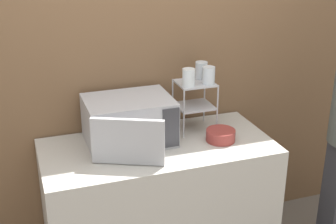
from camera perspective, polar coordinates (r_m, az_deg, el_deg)
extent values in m
cube|color=brown|center=(3.12, -3.50, 5.76)|extent=(8.00, 0.06, 2.60)
cube|color=#B7B2A8|center=(3.14, -1.17, -11.36)|extent=(1.45, 0.69, 0.89)
cube|color=#ADADB2|center=(2.93, -4.80, -0.99)|extent=(0.54, 0.40, 0.29)
cube|color=#B7B2A8|center=(2.74, -4.96, -2.65)|extent=(0.38, 0.01, 0.25)
cube|color=#333338|center=(2.81, 0.37, -1.97)|extent=(0.11, 0.01, 0.25)
cube|color=#ADADB2|center=(2.65, -4.92, -3.62)|extent=(0.39, 0.20, 0.27)
cylinder|color=#B2B2B7|center=(2.96, 1.95, -0.23)|extent=(0.01, 0.01, 0.33)
cylinder|color=#B2B2B7|center=(3.05, 6.04, 0.31)|extent=(0.01, 0.01, 0.33)
cylinder|color=#B2B2B7|center=(3.15, 0.57, 1.16)|extent=(0.01, 0.01, 0.33)
cylinder|color=#B2B2B7|center=(3.23, 4.46, 1.63)|extent=(0.01, 0.01, 0.33)
cube|color=#B2B2B7|center=(3.09, 3.26, 0.74)|extent=(0.23, 0.21, 0.01)
cube|color=#B2B2B7|center=(3.04, 3.32, 3.55)|extent=(0.23, 0.21, 0.01)
cylinder|color=silver|center=(2.94, 2.53, 4.23)|extent=(0.08, 0.08, 0.11)
cylinder|color=silver|center=(3.10, 4.08, 5.10)|extent=(0.08, 0.08, 0.11)
cylinder|color=silver|center=(2.99, 4.98, 4.47)|extent=(0.08, 0.08, 0.11)
cylinder|color=maroon|center=(3.00, 6.41, -3.41)|extent=(0.10, 0.10, 0.01)
cylinder|color=maroon|center=(2.99, 6.44, -2.85)|extent=(0.19, 0.19, 0.07)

